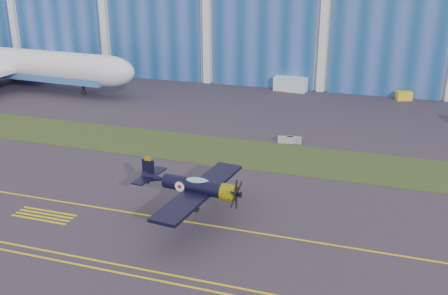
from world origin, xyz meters
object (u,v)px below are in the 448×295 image
(shipping_container, at_px, (290,84))
(tug, at_px, (404,96))
(jetliner, at_px, (2,30))
(warbird, at_px, (194,186))

(shipping_container, distance_m, tug, 19.93)
(shipping_container, height_order, tug, shipping_container)
(jetliner, bearing_deg, tug, 13.93)
(warbird, bearing_deg, tug, 76.96)
(warbird, bearing_deg, shipping_container, 98.01)
(shipping_container, xyz_separation_m, tug, (19.92, -0.30, -0.55))
(warbird, relative_size, jetliner, 0.23)
(shipping_container, bearing_deg, tug, 6.56)
(jetliner, relative_size, shipping_container, 10.72)
(jetliner, distance_m, shipping_container, 53.80)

